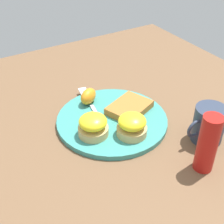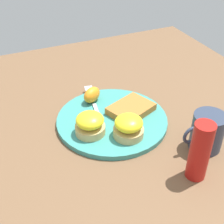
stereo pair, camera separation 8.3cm
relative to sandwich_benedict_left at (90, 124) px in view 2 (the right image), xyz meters
The scene contains 9 objects.
ground_plane 0.09m from the sandwich_benedict_left, 155.55° to the right, with size 1.10×1.10×0.00m, color brown.
plate 0.09m from the sandwich_benedict_left, 155.55° to the right, with size 0.30×0.30×0.01m, color teal.
sandwich_benedict_left is the anchor object (origin of this frame).
sandwich_benedict_right 0.10m from the sandwich_benedict_left, 149.53° to the left, with size 0.08×0.08×0.06m.
hashbrown_patty 0.14m from the sandwich_benedict_left, 163.74° to the right, with size 0.12×0.09×0.02m, color #AA6A2C.
orange_wedge 0.14m from the sandwich_benedict_left, 112.60° to the right, with size 0.06×0.04×0.04m, color orange.
fork 0.13m from the sandwich_benedict_left, 114.70° to the right, with size 0.05×0.21×0.00m.
cup 0.28m from the sandwich_benedict_left, 148.58° to the left, with size 0.11×0.08×0.09m.
condiment_bottle 0.27m from the sandwich_benedict_left, 127.41° to the left, with size 0.04×0.04×0.14m, color #B21914.
Camera 2 is at (0.27, 0.62, 0.52)m, focal length 50.00 mm.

